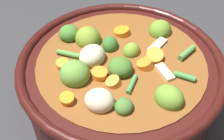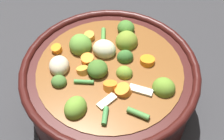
{
  "view_description": "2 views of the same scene",
  "coord_description": "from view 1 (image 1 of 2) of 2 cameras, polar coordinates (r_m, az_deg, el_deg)",
  "views": [
    {
      "loc": [
        -0.06,
        -0.34,
        0.44
      ],
      "look_at": [
        -0.01,
        0.01,
        0.09
      ],
      "focal_mm": 48.36,
      "sensor_mm": 36.0,
      "label": 1
    },
    {
      "loc": [
        0.35,
        -0.17,
        0.59
      ],
      "look_at": [
        -0.01,
        0.01,
        0.1
      ],
      "focal_mm": 54.64,
      "sensor_mm": 36.0,
      "label": 2
    }
  ],
  "objects": [
    {
      "name": "cooking_pot",
      "position": [
        0.51,
        1.6,
        -2.53
      ],
      "size": [
        0.33,
        0.33,
        0.14
      ],
      "color": "#38110F",
      "rests_on": "ground_plane"
    },
    {
      "name": "ground_plane",
      "position": [
        0.56,
        1.51,
        -7.05
      ],
      "size": [
        1.1,
        1.1,
        0.0
      ],
      "primitive_type": "plane",
      "color": "#2D2D30"
    }
  ]
}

